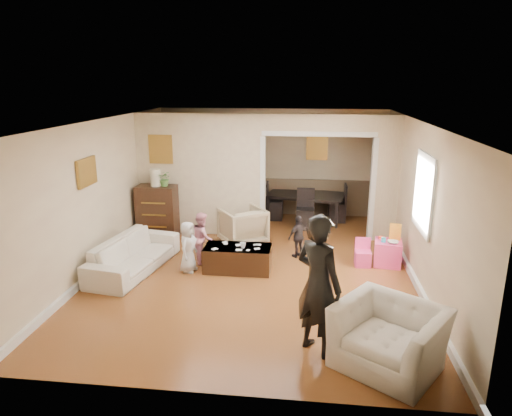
# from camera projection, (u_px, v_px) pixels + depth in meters

# --- Properties ---
(floor) EXTENTS (7.00, 7.00, 0.00)m
(floor) POSITION_uv_depth(u_px,v_px,m) (255.00, 267.00, 8.26)
(floor) COLOR brown
(floor) RESTS_ON ground
(partition_left) EXTENTS (2.75, 0.18, 2.60)m
(partition_left) POSITION_uv_depth(u_px,v_px,m) (201.00, 175.00, 9.79)
(partition_left) COLOR beige
(partition_left) RESTS_ON ground
(partition_right) EXTENTS (0.55, 0.18, 2.60)m
(partition_right) POSITION_uv_depth(u_px,v_px,m) (385.00, 179.00, 9.36)
(partition_right) COLOR beige
(partition_right) RESTS_ON ground
(partition_header) EXTENTS (2.22, 0.18, 0.35)m
(partition_header) POSITION_uv_depth(u_px,v_px,m) (319.00, 123.00, 9.21)
(partition_header) COLOR beige
(partition_header) RESTS_ON partition_right
(window_pane) EXTENTS (0.03, 0.95, 1.10)m
(window_pane) POSITION_uv_depth(u_px,v_px,m) (424.00, 193.00, 7.16)
(window_pane) COLOR white
(window_pane) RESTS_ON ground
(framed_art_partition) EXTENTS (0.45, 0.03, 0.55)m
(framed_art_partition) POSITION_uv_depth(u_px,v_px,m) (161.00, 149.00, 9.64)
(framed_art_partition) COLOR brown
(framed_art_partition) RESTS_ON partition_left
(framed_art_sofa_wall) EXTENTS (0.03, 0.55, 0.40)m
(framed_art_sofa_wall) POSITION_uv_depth(u_px,v_px,m) (87.00, 172.00, 7.51)
(framed_art_sofa_wall) COLOR brown
(framed_art_alcove) EXTENTS (0.45, 0.03, 0.55)m
(framed_art_alcove) POSITION_uv_depth(u_px,v_px,m) (317.00, 147.00, 10.97)
(framed_art_alcove) COLOR brown
(sofa) EXTENTS (1.12, 2.15, 0.60)m
(sofa) POSITION_uv_depth(u_px,v_px,m) (134.00, 254.00, 8.05)
(sofa) COLOR silver
(sofa) RESTS_ON ground
(armchair_back) EXTENTS (1.14, 1.15, 0.76)m
(armchair_back) POSITION_uv_depth(u_px,v_px,m) (243.00, 226.00, 9.33)
(armchair_back) COLOR tan
(armchair_back) RESTS_ON ground
(armchair_front) EXTENTS (1.52, 1.49, 0.75)m
(armchair_front) POSITION_uv_depth(u_px,v_px,m) (389.00, 337.00, 5.32)
(armchair_front) COLOR silver
(armchair_front) RESTS_ON ground
(dresser) EXTENTS (0.82, 0.46, 1.13)m
(dresser) POSITION_uv_depth(u_px,v_px,m) (158.00, 212.00, 9.69)
(dresser) COLOR #351C0F
(dresser) RESTS_ON ground
(table_lamp) EXTENTS (0.22, 0.22, 0.36)m
(table_lamp) POSITION_uv_depth(u_px,v_px,m) (156.00, 177.00, 9.49)
(table_lamp) COLOR beige
(table_lamp) RESTS_ON dresser
(potted_plant) EXTENTS (0.29, 0.25, 0.32)m
(potted_plant) POSITION_uv_depth(u_px,v_px,m) (165.00, 179.00, 9.47)
(potted_plant) COLOR #4B8039
(potted_plant) RESTS_ON dresser
(coffee_table) EXTENTS (1.17, 0.59, 0.44)m
(coffee_table) POSITION_uv_depth(u_px,v_px,m) (238.00, 258.00, 8.07)
(coffee_table) COLOR #3C2413
(coffee_table) RESTS_ON ground
(coffee_cup) EXTENTS (0.11, 0.11, 0.10)m
(coffee_cup) POSITION_uv_depth(u_px,v_px,m) (243.00, 245.00, 7.94)
(coffee_cup) COLOR white
(coffee_cup) RESTS_ON coffee_table
(play_table) EXTENTS (0.53, 0.53, 0.45)m
(play_table) POSITION_uv_depth(u_px,v_px,m) (388.00, 253.00, 8.30)
(play_table) COLOR #FF438E
(play_table) RESTS_ON ground
(cereal_box) EXTENTS (0.21, 0.10, 0.30)m
(cereal_box) POSITION_uv_depth(u_px,v_px,m) (395.00, 232.00, 8.29)
(cereal_box) COLOR yellow
(cereal_box) RESTS_ON play_table
(cyan_cup) EXTENTS (0.08, 0.08, 0.08)m
(cyan_cup) POSITION_uv_depth(u_px,v_px,m) (384.00, 240.00, 8.20)
(cyan_cup) COLOR #26B9C1
(cyan_cup) RESTS_ON play_table
(toy_block) EXTENTS (0.09, 0.08, 0.05)m
(toy_block) POSITION_uv_depth(u_px,v_px,m) (381.00, 238.00, 8.36)
(toy_block) COLOR red
(toy_block) RESTS_ON play_table
(play_bowl) EXTENTS (0.22, 0.22, 0.05)m
(play_bowl) POSITION_uv_depth(u_px,v_px,m) (393.00, 242.00, 8.12)
(play_bowl) COLOR silver
(play_bowl) RESTS_ON play_table
(dining_table) EXTENTS (2.00, 1.39, 0.64)m
(dining_table) POSITION_uv_depth(u_px,v_px,m) (305.00, 207.00, 10.96)
(dining_table) COLOR black
(dining_table) RESTS_ON ground
(adult_person) EXTENTS (0.77, 0.75, 1.78)m
(adult_person) POSITION_uv_depth(u_px,v_px,m) (318.00, 285.00, 5.48)
(adult_person) COLOR black
(adult_person) RESTS_ON ground
(child_kneel_a) EXTENTS (0.36, 0.49, 0.91)m
(child_kneel_a) POSITION_uv_depth(u_px,v_px,m) (188.00, 247.00, 7.96)
(child_kneel_a) COLOR silver
(child_kneel_a) RESTS_ON ground
(child_kneel_b) EXTENTS (0.49, 0.56, 0.95)m
(child_kneel_b) POSITION_uv_depth(u_px,v_px,m) (202.00, 238.00, 8.37)
(child_kneel_b) COLOR pink
(child_kneel_b) RESTS_ON ground
(child_toddler) EXTENTS (0.50, 0.46, 0.82)m
(child_toddler) POSITION_uv_depth(u_px,v_px,m) (299.00, 237.00, 8.62)
(child_toddler) COLOR black
(child_toddler) RESTS_ON ground
(craft_papers) EXTENTS (0.85, 0.48, 0.00)m
(craft_papers) POSITION_uv_depth(u_px,v_px,m) (240.00, 246.00, 8.02)
(craft_papers) COLOR white
(craft_papers) RESTS_ON coffee_table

